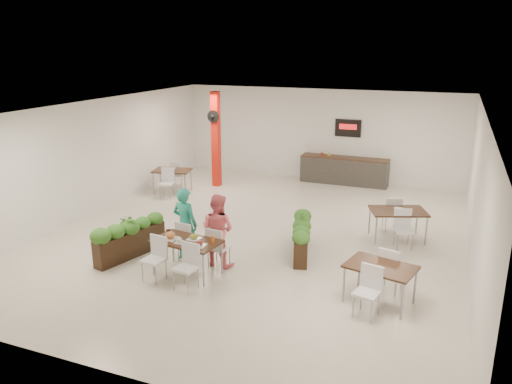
% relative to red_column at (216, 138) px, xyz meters
% --- Properties ---
extents(ground, '(12.00, 12.00, 0.00)m').
position_rel_red_column_xyz_m(ground, '(3.00, -3.79, -1.64)').
color(ground, beige).
rests_on(ground, ground).
extents(room_shell, '(10.10, 12.10, 3.22)m').
position_rel_red_column_xyz_m(room_shell, '(3.00, -3.79, 0.36)').
color(room_shell, white).
rests_on(room_shell, ground).
extents(red_column, '(0.40, 0.41, 3.20)m').
position_rel_red_column_xyz_m(red_column, '(0.00, 0.00, 0.00)').
color(red_column, red).
rests_on(red_column, ground).
extents(service_counter, '(3.00, 0.64, 2.20)m').
position_rel_red_column_xyz_m(service_counter, '(4.00, 1.86, -1.15)').
color(service_counter, '#2C2A27').
rests_on(service_counter, ground).
extents(main_table, '(1.49, 1.76, 0.92)m').
position_rel_red_column_xyz_m(main_table, '(2.43, -6.42, -1.01)').
color(main_table, '#311D10').
rests_on(main_table, ground).
extents(diner_man, '(0.65, 0.47, 1.67)m').
position_rel_red_column_xyz_m(diner_man, '(2.04, -5.77, -0.81)').
color(diner_man, teal).
rests_on(diner_man, ground).
extents(diner_woman, '(0.85, 0.70, 1.61)m').
position_rel_red_column_xyz_m(diner_woman, '(2.84, -5.77, -0.84)').
color(diner_woman, '#F66D75').
rests_on(diner_woman, ground).
extents(planter_left, '(0.80, 1.90, 1.02)m').
position_rel_red_column_xyz_m(planter_left, '(0.80, -6.12, -1.13)').
color(planter_left, black).
rests_on(planter_left, ground).
extents(planter_right, '(0.79, 1.83, 0.98)m').
position_rel_red_column_xyz_m(planter_right, '(4.38, -4.53, -1.15)').
color(planter_right, black).
rests_on(planter_right, ground).
extents(side_table_a, '(1.33, 1.67, 0.92)m').
position_rel_red_column_xyz_m(side_table_a, '(-1.00, -1.24, -1.01)').
color(side_table_a, '#311D10').
rests_on(side_table_a, ground).
extents(side_table_b, '(1.55, 1.66, 0.92)m').
position_rel_red_column_xyz_m(side_table_b, '(6.32, -2.77, -1.00)').
color(side_table_b, '#311D10').
rests_on(side_table_b, ground).
extents(side_table_c, '(1.39, 1.67, 0.92)m').
position_rel_red_column_xyz_m(side_table_c, '(6.38, -6.20, -1.01)').
color(side_table_c, '#311D10').
rests_on(side_table_c, ground).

